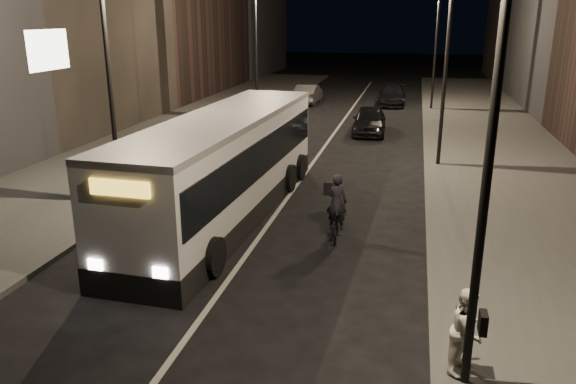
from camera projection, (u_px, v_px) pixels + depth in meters
The scene contains 14 objects.
ground at pixel (237, 268), 15.15m from camera, with size 180.00×180.00×0.00m, color black.
sidewalk_right at pixel (500, 158), 26.38m from camera, with size 7.00×70.00×0.16m, color #3E3E3B.
sidewalk_left at pixel (164, 141), 29.93m from camera, with size 7.00×70.00×0.16m, color #3E3E3B.
streetlight_right_near at pixel (478, 93), 8.70m from camera, with size 1.20×0.44×8.12m.
streetlight_right_mid at pixel (441, 44), 23.59m from camera, with size 1.20×0.44×8.12m.
streetlight_right_far at pixel (433, 33), 38.47m from camera, with size 1.20×0.44×8.12m.
streetlight_left_near at pixel (114, 52), 18.37m from camera, with size 1.20×0.44×8.12m.
streetlight_left_far at pixel (260, 34), 35.11m from camera, with size 1.20×0.44×8.12m.
city_bus at pixel (225, 162), 18.58m from camera, with size 3.42×12.82×3.42m.
cyclist_on_bicycle at pixel (337, 217), 16.96m from camera, with size 0.80×1.85×2.08m.
pedestrian_woman at pixel (467, 330), 10.29m from camera, with size 0.81×0.63×1.66m, color silver.
car_near at pixel (369, 120), 32.06m from camera, with size 1.81×4.51×1.54m, color black.
car_mid at pixel (308, 94), 43.04m from camera, with size 1.56×4.47×1.47m, color #39393C.
car_far at pixel (392, 95), 42.37m from camera, with size 2.01×4.95×1.44m, color black.
Camera 1 is at (4.36, -13.19, 6.52)m, focal length 35.00 mm.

